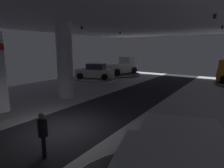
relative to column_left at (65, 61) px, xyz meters
The scene contains 8 objects.
ground 6.48m from the column_left, 44.01° to the right, with size 24.00×44.00×0.06m.
ceiling_with_spotlights 6.49m from the column_left, 44.01° to the right, with size 24.00×44.00×0.39m.
column_left is the anchor object (origin of this frame).
display_platform_deep_left 13.38m from the column_left, 103.54° to the left, with size 5.77×5.77×0.22m.
pickup_truck_deep_left 13.52m from the column_left, 103.01° to the left, with size 3.33×5.57×2.30m.
display_platform_far_left 7.98m from the column_left, 112.48° to the left, with size 4.85×4.85×0.32m.
display_car_far_left 7.74m from the column_left, 112.24° to the left, with size 4.57×3.33×1.71m.
visitor_walking_near 8.23m from the column_left, 47.57° to the right, with size 0.32×0.32×1.59m.
Camera 1 is at (6.39, -5.37, 3.64)m, focal length 29.79 mm.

